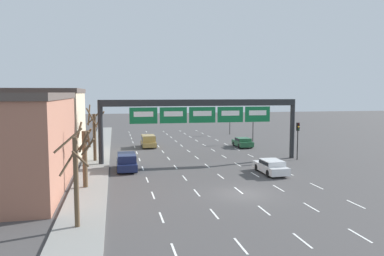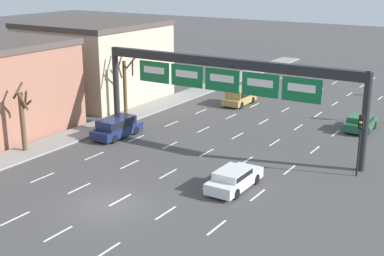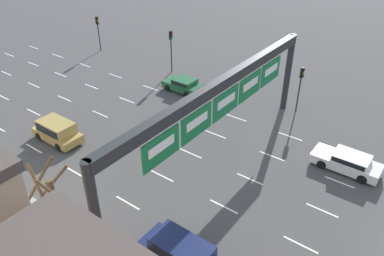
% 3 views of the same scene
% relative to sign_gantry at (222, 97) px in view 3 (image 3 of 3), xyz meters
% --- Properties ---
extents(lane_dashes, '(13.32, 67.00, 0.01)m').
position_rel_sign_gantry_xyz_m(lane_dashes, '(0.00, -0.01, -5.48)').
color(lane_dashes, white).
rests_on(lane_dashes, ground_plane).
extents(sign_gantry, '(21.92, 0.70, 6.78)m').
position_rel_sign_gantry_xyz_m(sign_gantry, '(0.00, 0.00, 0.00)').
color(sign_gantry, '#232628').
rests_on(sign_gantry, ground_plane).
extents(suv_gold, '(1.92, 4.16, 1.68)m').
position_rel_sign_gantry_xyz_m(suv_gold, '(-4.75, 11.89, -4.55)').
color(suv_gold, '#A88947').
rests_on(suv_gold, ground_plane).
extents(car_white, '(1.85, 4.57, 1.33)m').
position_rel_sign_gantry_xyz_m(car_white, '(4.90, -7.40, -4.77)').
color(car_white, silver).
rests_on(car_white, ground_plane).
extents(suv_navy, '(1.90, 4.55, 1.61)m').
position_rel_sign_gantry_xyz_m(suv_navy, '(-8.19, -3.02, -4.58)').
color(suv_navy, '#19234C').
rests_on(suv_navy, ground_plane).
extents(car_green, '(1.96, 3.91, 1.30)m').
position_rel_sign_gantry_xyz_m(car_green, '(8.06, 9.42, -4.78)').
color(car_green, '#235B38').
rests_on(car_green, ground_plane).
extents(traffic_light_near_gantry, '(0.30, 0.35, 4.53)m').
position_rel_sign_gantry_xyz_m(traffic_light_near_gantry, '(11.05, 13.32, -2.25)').
color(traffic_light_near_gantry, black).
rests_on(traffic_light_near_gantry, ground_plane).
extents(traffic_light_mid_block, '(0.30, 0.35, 4.16)m').
position_rel_sign_gantry_xyz_m(traffic_light_mid_block, '(11.03, 24.72, -2.49)').
color(traffic_light_mid_block, black).
rests_on(traffic_light_mid_block, ground_plane).
extents(traffic_light_far_end, '(0.30, 0.35, 4.18)m').
position_rel_sign_gantry_xyz_m(traffic_light_far_end, '(10.77, -1.18, -2.48)').
color(traffic_light_far_end, black).
rests_on(traffic_light_far_end, ground_plane).
extents(tree_bare_third, '(2.01, 1.98, 6.08)m').
position_rel_sign_gantry_xyz_m(tree_bare_third, '(-11.43, 2.17, -2.20)').
color(tree_bare_third, brown).
rests_on(tree_bare_third, sidewalk_left).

